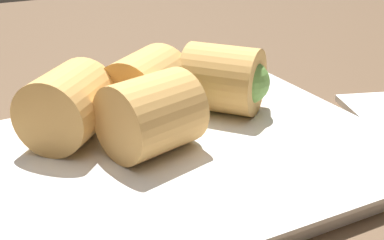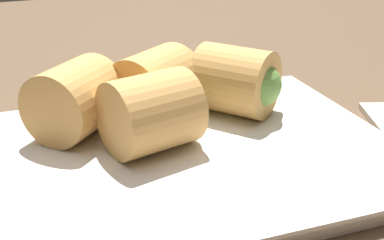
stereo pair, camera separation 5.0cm
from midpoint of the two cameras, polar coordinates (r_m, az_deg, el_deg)
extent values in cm
cube|color=brown|center=(42.20, 6.03, -5.63)|extent=(180.00, 140.00, 2.00)
cube|color=white|center=(40.54, 3.54, -4.27)|extent=(29.54, 23.15, 1.20)
cube|color=white|center=(40.20, 3.57, -3.32)|extent=(30.72, 24.08, 0.30)
cylinder|color=#DBA356|center=(45.80, 7.72, 4.14)|extent=(8.44, 8.50, 5.80)
sphere|color=#6B9E47|center=(45.06, 10.34, 3.63)|extent=(3.77, 3.77, 3.77)
cylinder|color=#DBA356|center=(41.75, -9.08, 2.07)|extent=(8.50, 8.51, 5.80)
sphere|color=#6B9E47|center=(43.50, -7.48, 3.08)|extent=(3.77, 3.77, 3.77)
cylinder|color=#DBA356|center=(38.81, -0.74, 0.67)|extent=(7.56, 7.26, 5.80)
sphere|color=#56843D|center=(40.03, 1.89, 1.40)|extent=(3.77, 3.77, 3.77)
cylinder|color=#DBA356|center=(44.41, -0.74, 3.73)|extent=(8.47, 8.38, 5.80)
sphere|color=#B23D2D|center=(46.19, 0.81, 4.53)|extent=(3.77, 3.77, 3.77)
cylinder|color=#B2B2B7|center=(55.37, -8.29, 3.04)|extent=(9.60, 3.78, 0.50)
ellipsoid|color=#B2B2B7|center=(54.77, 1.60, 3.48)|extent=(4.36, 3.85, 1.26)
camera|label=1|loc=(0.03, -86.34, 1.62)|focal=50.00mm
camera|label=2|loc=(0.03, 93.66, -1.62)|focal=50.00mm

